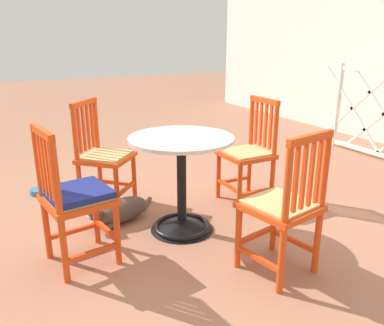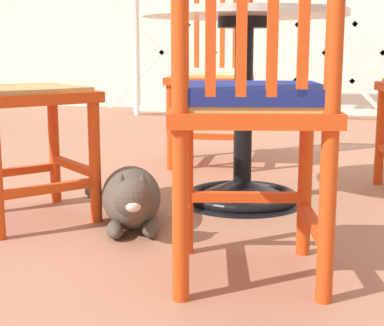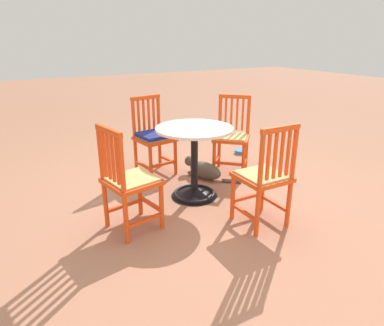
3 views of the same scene
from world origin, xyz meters
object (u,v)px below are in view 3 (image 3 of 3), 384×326
(orange_chair_facing_out, at_px, (129,182))
(orange_chair_tucked_in, at_px, (154,137))
(cafe_table, at_px, (194,170))
(orange_chair_near_fence, at_px, (232,137))
(tabby_cat, at_px, (203,170))
(orange_chair_by_planter, at_px, (264,178))
(pet_water_bowl, at_px, (241,152))

(orange_chair_facing_out, bearing_deg, orange_chair_tucked_in, -122.48)
(orange_chair_facing_out, bearing_deg, cafe_table, -159.50)
(cafe_table, height_order, orange_chair_near_fence, orange_chair_near_fence)
(orange_chair_near_fence, relative_size, tabby_cat, 1.39)
(orange_chair_by_planter, xyz_separation_m, orange_chair_near_fence, (-0.49, -1.15, 0.00))
(pet_water_bowl, bearing_deg, orange_chair_near_fence, 43.06)
(orange_chair_by_planter, distance_m, pet_water_bowl, 1.98)
(cafe_table, relative_size, tabby_cat, 1.16)
(cafe_table, distance_m, orange_chair_near_fence, 0.84)
(tabby_cat, bearing_deg, orange_chair_tucked_in, -42.71)
(orange_chair_tucked_in, bearing_deg, tabby_cat, 137.29)
(orange_chair_facing_out, xyz_separation_m, orange_chair_by_planter, (-1.02, 0.47, 0.00))
(cafe_table, height_order, pet_water_bowl, cafe_table)
(tabby_cat, relative_size, pet_water_bowl, 3.86)
(orange_chair_facing_out, xyz_separation_m, orange_chair_near_fence, (-1.52, -0.68, 0.00))
(cafe_table, relative_size, orange_chair_facing_out, 0.83)
(orange_chair_by_planter, bearing_deg, tabby_cat, -94.75)
(orange_chair_tucked_in, height_order, pet_water_bowl, orange_chair_tucked_in)
(cafe_table, bearing_deg, orange_chair_near_fence, -152.18)
(orange_chair_by_planter, distance_m, orange_chair_tucked_in, 1.59)
(orange_chair_by_planter, distance_m, tabby_cat, 1.21)
(cafe_table, bearing_deg, orange_chair_facing_out, 20.50)
(orange_chair_facing_out, bearing_deg, pet_water_bowl, -150.18)
(orange_chair_facing_out, bearing_deg, orange_chair_near_fence, -155.87)
(orange_chair_near_fence, relative_size, pet_water_bowl, 5.36)
(orange_chair_near_fence, height_order, orange_chair_tucked_in, same)
(orange_chair_near_fence, height_order, pet_water_bowl, orange_chair_near_fence)
(orange_chair_facing_out, relative_size, orange_chair_by_planter, 1.00)
(orange_chair_by_planter, height_order, orange_chair_near_fence, same)
(tabby_cat, height_order, pet_water_bowl, tabby_cat)
(cafe_table, bearing_deg, orange_chair_tucked_in, -82.93)
(orange_chair_by_planter, bearing_deg, orange_chair_facing_out, -24.87)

